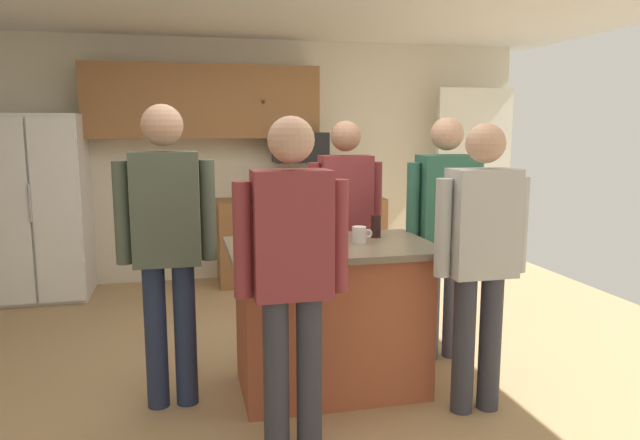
{
  "coord_description": "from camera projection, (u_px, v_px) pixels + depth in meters",
  "views": [
    {
      "loc": [
        -0.65,
        -3.73,
        1.66
      ],
      "look_at": [
        0.24,
        0.04,
        1.05
      ],
      "focal_mm": 32.92,
      "sensor_mm": 36.0,
      "label": 1
    }
  ],
  "objects": [
    {
      "name": "floor",
      "position": [
        287.0,
        374.0,
        3.99
      ],
      "size": [
        7.04,
        7.04,
        0.0
      ],
      "primitive_type": "plane",
      "color": "tan",
      "rests_on": "ground"
    },
    {
      "name": "back_wall",
      "position": [
        242.0,
        161.0,
        6.48
      ],
      "size": [
        6.4,
        0.1,
        2.6
      ],
      "primitive_type": "cube",
      "color": "beige",
      "rests_on": "ground"
    },
    {
      "name": "french_door_window_panel",
      "position": [
        473.0,
        177.0,
        6.71
      ],
      "size": [
        0.9,
        0.06,
        2.0
      ],
      "primitive_type": "cube",
      "color": "white",
      "rests_on": "ground"
    },
    {
      "name": "person_guest_right",
      "position": [
        292.0,
        265.0,
        2.88
      ],
      "size": [
        0.57,
        0.23,
        1.72
      ],
      "rotation": [
        0.0,
        0.0,
        1.08
      ],
      "color": "#383842",
      "rests_on": "ground"
    },
    {
      "name": "glass_dark_ale",
      "position": [
        376.0,
        226.0,
        3.86
      ],
      "size": [
        0.07,
        0.07,
        0.15
      ],
      "color": "black",
      "rests_on": "kitchen_island"
    },
    {
      "name": "cabinet_run_upper",
      "position": [
        204.0,
        102.0,
        6.1
      ],
      "size": [
        2.4,
        0.38,
        0.75
      ],
      "color": "#936038"
    },
    {
      "name": "person_guest_by_door",
      "position": [
        167.0,
        235.0,
        3.4
      ],
      "size": [
        0.57,
        0.24,
        1.79
      ],
      "rotation": [
        0.0,
        0.0,
        0.01
      ],
      "color": "#232D4C",
      "rests_on": "ground"
    },
    {
      "name": "kitchen_island",
      "position": [
        331.0,
        316.0,
        3.72
      ],
      "size": [
        1.28,
        0.83,
        0.94
      ],
      "color": "#AD5638",
      "rests_on": "ground"
    },
    {
      "name": "refrigerator",
      "position": [
        40.0,
        207.0,
        5.69
      ],
      "size": [
        0.85,
        0.76,
        1.79
      ],
      "color": "white",
      "rests_on": "ground"
    },
    {
      "name": "glass_stout_tall",
      "position": [
        337.0,
        226.0,
        3.9
      ],
      "size": [
        0.07,
        0.07,
        0.14
      ],
      "color": "black",
      "rests_on": "kitchen_island"
    },
    {
      "name": "person_elder_center",
      "position": [
        444.0,
        222.0,
        4.14
      ],
      "size": [
        0.57,
        0.23,
        1.73
      ],
      "rotation": [
        0.0,
        0.0,
        -2.81
      ],
      "color": "#4C5166",
      "rests_on": "ground"
    },
    {
      "name": "person_host_foreground",
      "position": [
        345.0,
        218.0,
        4.41
      ],
      "size": [
        0.57,
        0.23,
        1.71
      ],
      "rotation": [
        0.0,
        0.0,
        -1.96
      ],
      "color": "#4C5166",
      "rests_on": "ground"
    },
    {
      "name": "microwave_over_range",
      "position": [
        300.0,
        147.0,
        6.3
      ],
      "size": [
        0.56,
        0.4,
        0.32
      ],
      "primitive_type": "cube",
      "color": "black"
    },
    {
      "name": "tumbler_amber",
      "position": [
        331.0,
        230.0,
        3.69
      ],
      "size": [
        0.07,
        0.07,
        0.16
      ],
      "color": "black",
      "rests_on": "kitchen_island"
    },
    {
      "name": "cabinet_run_lower",
      "position": [
        301.0,
        239.0,
        6.44
      ],
      "size": [
        1.8,
        0.63,
        0.9
      ],
      "color": "#936038",
      "rests_on": "ground"
    },
    {
      "name": "glass_pilsner",
      "position": [
        279.0,
        229.0,
        3.76
      ],
      "size": [
        0.07,
        0.07,
        0.14
      ],
      "color": "black",
      "rests_on": "kitchen_island"
    },
    {
      "name": "person_guest_left",
      "position": [
        481.0,
        249.0,
        3.34
      ],
      "size": [
        0.57,
        0.22,
        1.69
      ],
      "rotation": [
        0.0,
        0.0,
        2.57
      ],
      "color": "#383842",
      "rests_on": "ground"
    },
    {
      "name": "mug_blue_stoneware",
      "position": [
        359.0,
        235.0,
        3.69
      ],
      "size": [
        0.13,
        0.09,
        0.1
      ],
      "color": "white",
      "rests_on": "kitchen_island"
    }
  ]
}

